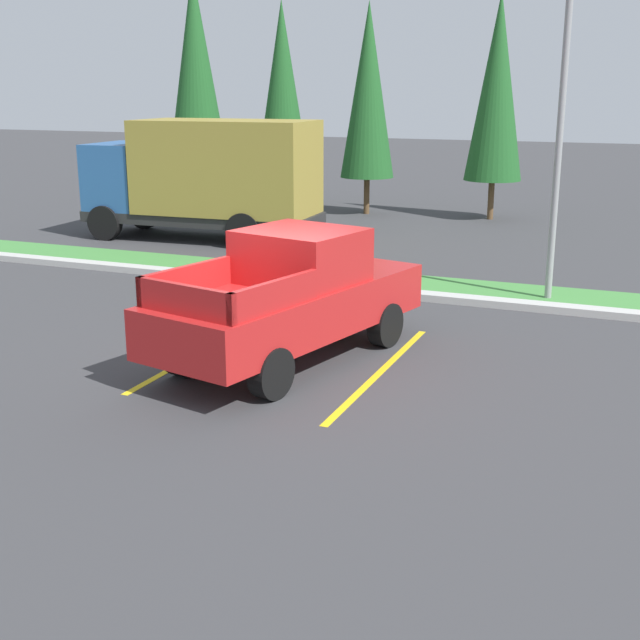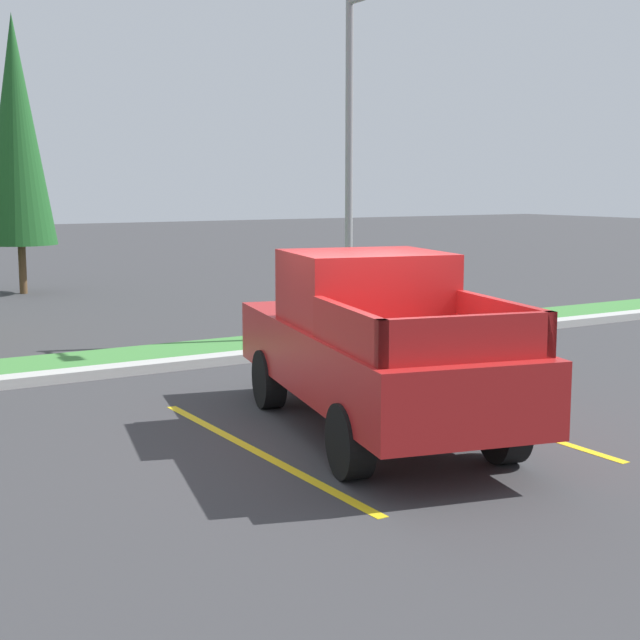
{
  "view_description": "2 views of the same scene",
  "coord_description": "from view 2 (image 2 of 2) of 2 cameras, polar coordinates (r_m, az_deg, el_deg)",
  "views": [
    {
      "loc": [
        5.69,
        -11.64,
        4.28
      ],
      "look_at": [
        0.83,
        0.24,
        0.73
      ],
      "focal_mm": 47.31,
      "sensor_mm": 36.0,
      "label": 1
    },
    {
      "loc": [
        -5.75,
        -8.49,
        2.88
      ],
      "look_at": [
        0.15,
        1.2,
        1.22
      ],
      "focal_mm": 52.19,
      "sensor_mm": 36.0,
      "label": 2
    }
  ],
  "objects": [
    {
      "name": "ground_plane",
      "position": [
        10.65,
        2.67,
        -7.39
      ],
      "size": [
        120.0,
        120.0,
        0.0
      ],
      "primitive_type": "plane",
      "color": "#38383A"
    },
    {
      "name": "parking_line_near",
      "position": [
        10.24,
        -3.94,
        -8.02
      ],
      "size": [
        0.12,
        4.8,
        0.01
      ],
      "primitive_type": "cube",
      "color": "yellow",
      "rests_on": "ground"
    },
    {
      "name": "parking_line_far",
      "position": [
        11.94,
        9.45,
        -5.75
      ],
      "size": [
        0.12,
        4.8,
        0.01
      ],
      "primitive_type": "cube",
      "color": "yellow",
      "rests_on": "ground"
    },
    {
      "name": "curb_strip",
      "position": [
        14.93,
        -8.13,
        -2.61
      ],
      "size": [
        56.0,
        0.4,
        0.15
      ],
      "primitive_type": "cube",
      "color": "#B2B2AD",
      "rests_on": "ground"
    },
    {
      "name": "grass_median",
      "position": [
        15.94,
        -9.7,
        -2.12
      ],
      "size": [
        56.0,
        1.8,
        0.06
      ],
      "primitive_type": "cube",
      "color": "#42843D",
      "rests_on": "ground"
    },
    {
      "name": "pickup_truck_main",
      "position": [
        10.84,
        3.23,
        -1.48
      ],
      "size": [
        3.05,
        5.52,
        2.1
      ],
      "color": "black",
      "rests_on": "ground"
    },
    {
      "name": "street_light",
      "position": [
        17.06,
        2.11,
        10.85
      ],
      "size": [
        0.24,
        1.49,
        6.2
      ],
      "color": "gray",
      "rests_on": "ground"
    },
    {
      "name": "cypress_tree_right_inner",
      "position": [
        25.89,
        -18.13,
        10.98
      ],
      "size": [
        1.89,
        1.89,
        7.25
      ],
      "color": "brown",
      "rests_on": "ground"
    }
  ]
}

